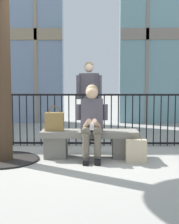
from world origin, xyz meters
TOP-DOWN VIEW (x-y plane):
  - ground_plane at (0.00, 0.00)m, footprint 60.00×60.00m
  - stone_bench at (0.00, 0.00)m, footprint 1.60×0.44m
  - seated_person_with_phone at (0.04, -0.13)m, footprint 0.52×0.66m
  - handbag_on_bench at (-0.58, -0.01)m, footprint 0.31×0.18m
  - shopping_bag at (0.73, -0.34)m, footprint 0.32×0.12m
  - bystander_at_railing at (-0.03, 1.60)m, footprint 0.55×0.39m
  - plaza_railing at (0.00, 0.96)m, footprint 7.58×0.04m

SIDE VIEW (x-z plane):
  - ground_plane at x=0.00m, z-range 0.00..0.00m
  - shopping_bag at x=0.73m, z-range -0.04..0.41m
  - stone_bench at x=0.00m, z-range 0.05..0.50m
  - plaza_railing at x=0.00m, z-range 0.01..1.04m
  - handbag_on_bench at x=-0.58m, z-range 0.40..0.81m
  - seated_person_with_phone at x=0.04m, z-range 0.04..1.26m
  - bystander_at_railing at x=-0.03m, z-range 0.15..1.86m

